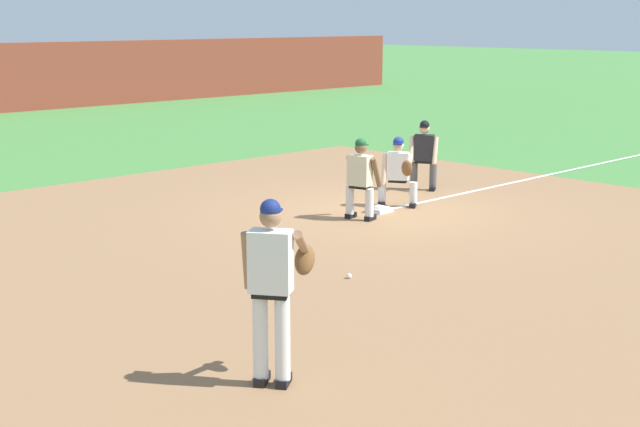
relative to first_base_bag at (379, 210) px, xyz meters
name	(u,v)px	position (x,y,z in m)	size (l,w,h in m)	color
ground_plane	(379,212)	(0.00, 0.00, -0.04)	(160.00, 160.00, 0.00)	#47843D
infield_dirt_patch	(342,272)	(-3.32, -2.33, -0.04)	(18.00, 18.00, 0.01)	#936B47
foul_line_stripe	(608,162)	(8.43, 0.00, -0.04)	(16.85, 0.10, 0.00)	white
first_base_bag	(379,210)	(0.00, 0.00, 0.00)	(0.38, 0.38, 0.09)	white
baseball	(349,276)	(-3.48, -2.63, -0.01)	(0.07, 0.07, 0.07)	white
pitcher	(273,281)	(-6.60, -4.66, 1.01)	(0.85, 0.57, 1.86)	black
first_baseman	(399,169)	(0.59, 0.05, 0.69)	(0.81, 1.04, 1.34)	black
baserunner	(360,176)	(-0.70, -0.17, 0.75)	(0.54, 0.65, 1.46)	black
umpire	(424,152)	(2.27, 0.83, 0.75)	(0.63, 0.68, 1.46)	black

